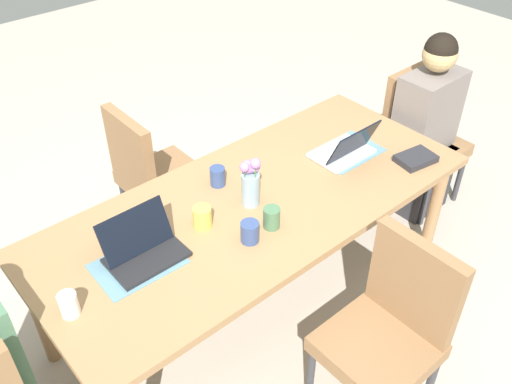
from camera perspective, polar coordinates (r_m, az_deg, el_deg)
name	(u,v)px	position (r m, az deg, el deg)	size (l,w,h in m)	color
ground_plane	(256,300)	(3.19, 0.00, -10.99)	(10.00, 10.00, 0.00)	#B2A899
dining_table	(256,211)	(2.73, 0.00, -1.99)	(2.19, 0.94, 0.72)	#9E754C
chair_head_left_left_mid	(418,132)	(3.76, 16.17, 5.95)	(0.44, 0.44, 0.90)	olive
person_head_left_left_mid	(422,136)	(3.67, 16.62, 5.51)	(0.40, 0.36, 1.19)	#2D2D33
chair_near_left_far	(152,171)	(3.30, -10.59, 2.07)	(0.44, 0.44, 0.90)	olive
chair_far_right_near	(391,325)	(2.50, 13.61, -13.07)	(0.44, 0.44, 0.90)	olive
flower_vase	(251,181)	(2.58, -0.54, 1.13)	(0.10, 0.10, 0.27)	#8EA8B7
placemat_head_right_left_near	(138,264)	(2.41, -11.92, -7.23)	(0.36, 0.26, 0.00)	slate
placemat_head_left_left_mid	(347,152)	(3.06, 9.26, 4.09)	(0.36, 0.26, 0.00)	slate
laptop_head_left_left_mid	(345,150)	(3.00, 9.10, 4.27)	(0.32, 0.22, 0.20)	silver
laptop_head_right_left_near	(143,250)	(2.41, -11.43, -5.80)	(0.32, 0.22, 0.20)	black
coffee_mug_near_left	(69,305)	(2.26, -18.56, -10.84)	(0.07, 0.07, 0.10)	white
coffee_mug_near_right	(250,232)	(2.44, -0.64, -4.10)	(0.08, 0.08, 0.10)	#33477A
coffee_mug_centre_left	(218,176)	(2.76, -3.94, 1.60)	(0.08, 0.08, 0.10)	#33477A
coffee_mug_centre_right	(272,218)	(2.51, 1.60, -2.64)	(0.08, 0.08, 0.10)	#47704C
coffee_mug_far_left	(202,217)	(2.52, -5.50, -2.56)	(0.08, 0.08, 0.10)	#DBC64C
book_red_cover	(416,159)	(3.05, 16.00, 3.30)	(0.20, 0.14, 0.04)	#28282D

